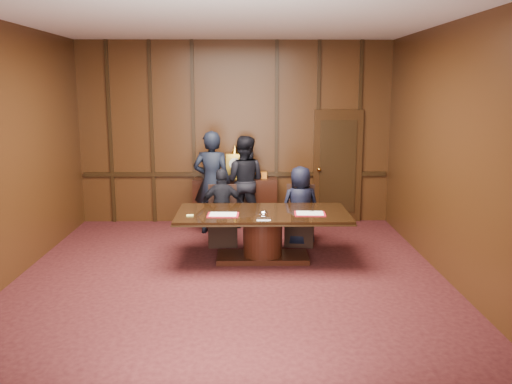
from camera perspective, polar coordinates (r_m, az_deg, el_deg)
room at (r=7.19m, az=-2.29°, el=3.75°), size 7.00×7.04×3.50m
sideboard at (r=10.48m, az=-2.19°, el=-0.80°), size 1.60×0.45×1.54m
conference_table at (r=8.29m, az=0.71°, el=-3.80°), size 2.62×1.32×0.76m
folder_left at (r=8.04m, az=-3.48°, el=-2.40°), size 0.47×0.35×0.02m
folder_right at (r=8.14m, az=5.69°, el=-2.27°), size 0.48×0.35×0.02m
inkstand at (r=7.78m, az=0.81°, el=-2.48°), size 0.20×0.14×0.12m
notepad at (r=8.04m, az=-6.97°, el=-2.46°), size 0.10×0.07×0.01m
chair_left at (r=9.20m, az=-3.51°, el=-3.72°), size 0.50×0.50×0.99m
chair_right at (r=9.24m, az=4.62°, el=-3.68°), size 0.55×0.55×0.99m
signatory_left at (r=9.04m, az=-3.55°, el=-1.63°), size 0.79×0.38×1.31m
signatory_right at (r=9.07m, az=4.68°, el=-1.48°), size 0.73×0.55×1.35m
witness_left at (r=9.78m, az=-4.65°, el=1.00°), size 0.73×0.53×1.87m
witness_right at (r=10.25m, az=-1.31°, el=1.11°), size 0.96×0.82×1.74m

